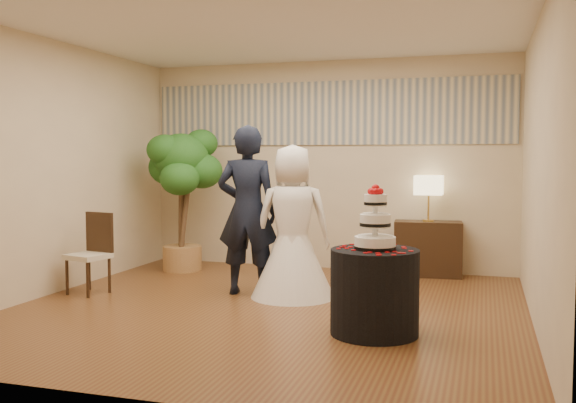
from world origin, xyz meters
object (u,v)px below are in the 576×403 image
(table_lamp, at_px, (429,198))
(side_chair, at_px, (88,254))
(console, at_px, (428,249))
(wedding_cake, at_px, (375,217))
(groom, at_px, (248,210))
(bride, at_px, (293,221))
(ficus_tree, at_px, (182,199))
(cake_table, at_px, (375,292))

(table_lamp, distance_m, side_chair, 4.16)
(console, height_order, side_chair, side_chair)
(wedding_cake, relative_size, side_chair, 0.62)
(groom, bearing_deg, console, -144.84)
(bride, xyz_separation_m, wedding_cake, (1.08, -1.19, 0.19))
(console, bearing_deg, ficus_tree, -175.34)
(groom, bearing_deg, table_lamp, -144.84)
(cake_table, height_order, table_lamp, table_lamp)
(console, relative_size, ficus_tree, 0.44)
(bride, relative_size, table_lamp, 2.84)
(bride, xyz_separation_m, console, (1.29, 1.68, -0.47))
(groom, xyz_separation_m, cake_table, (1.60, -1.19, -0.56))
(groom, relative_size, cake_table, 2.47)
(wedding_cake, xyz_separation_m, ficus_tree, (-2.96, 2.32, -0.05))
(groom, relative_size, bride, 1.13)
(bride, bearing_deg, table_lamp, -140.73)
(table_lamp, xyz_separation_m, ficus_tree, (-3.17, -0.55, -0.03))
(ficus_tree, bearing_deg, side_chair, -101.47)
(bride, distance_m, ficus_tree, 2.20)
(bride, distance_m, console, 2.17)
(table_lamp, bearing_deg, wedding_cake, -94.12)
(bride, xyz_separation_m, cake_table, (1.08, -1.19, -0.46))
(console, relative_size, side_chair, 0.94)
(bride, height_order, console, bride)
(console, distance_m, side_chair, 4.13)
(wedding_cake, distance_m, console, 2.95)
(wedding_cake, distance_m, ficus_tree, 3.76)
(cake_table, height_order, console, cake_table)
(wedding_cake, bearing_deg, groom, 143.39)
(cake_table, bearing_deg, table_lamp, 85.88)
(table_lamp, bearing_deg, console, 0.00)
(bride, distance_m, cake_table, 1.67)
(table_lamp, bearing_deg, side_chair, -148.03)
(groom, xyz_separation_m, ficus_tree, (-1.36, 1.13, 0.03))
(cake_table, relative_size, ficus_tree, 0.39)
(console, bearing_deg, groom, -142.29)
(cake_table, xyz_separation_m, wedding_cake, (0.00, 0.00, 0.64))
(groom, height_order, bride, groom)
(wedding_cake, height_order, side_chair, wedding_cake)
(cake_table, xyz_separation_m, table_lamp, (0.21, 2.87, 0.62))
(cake_table, distance_m, wedding_cake, 0.64)
(cake_table, xyz_separation_m, console, (0.21, 2.87, -0.02))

